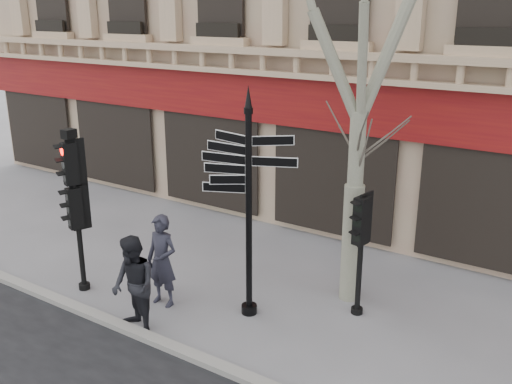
% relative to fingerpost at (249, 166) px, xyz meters
% --- Properties ---
extents(ground, '(80.00, 80.00, 0.00)m').
position_rel_fingerpost_xyz_m(ground, '(-0.37, -0.47, -3.09)').
color(ground, slate).
rests_on(ground, ground).
extents(kerb, '(80.00, 0.25, 0.12)m').
position_rel_fingerpost_xyz_m(kerb, '(-0.37, -1.87, -3.03)').
color(kerb, gray).
rests_on(kerb, ground).
extents(fingerpost, '(2.34, 2.34, 4.60)m').
position_rel_fingerpost_xyz_m(fingerpost, '(0.00, 0.00, 0.00)').
color(fingerpost, black).
rests_on(fingerpost, ground).
extents(traffic_signal_main, '(0.47, 0.40, 3.58)m').
position_rel_fingerpost_xyz_m(traffic_signal_main, '(-3.62, -1.14, -0.83)').
color(traffic_signal_main, black).
rests_on(traffic_signal_main, ground).
extents(traffic_signal_secondary, '(0.46, 0.37, 2.50)m').
position_rel_fingerpost_xyz_m(traffic_signal_secondary, '(1.83, 1.20, -1.35)').
color(traffic_signal_secondary, black).
rests_on(traffic_signal_secondary, ground).
extents(pedestrian_a, '(0.73, 0.50, 1.95)m').
position_rel_fingerpost_xyz_m(pedestrian_a, '(-1.71, -0.65, -2.11)').
color(pedestrian_a, '#21212C').
rests_on(pedestrian_a, ground).
extents(pedestrian_b, '(1.14, 1.02, 1.93)m').
position_rel_fingerpost_xyz_m(pedestrian_b, '(-1.42, -1.76, -2.12)').
color(pedestrian_b, black).
rests_on(pedestrian_b, ground).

